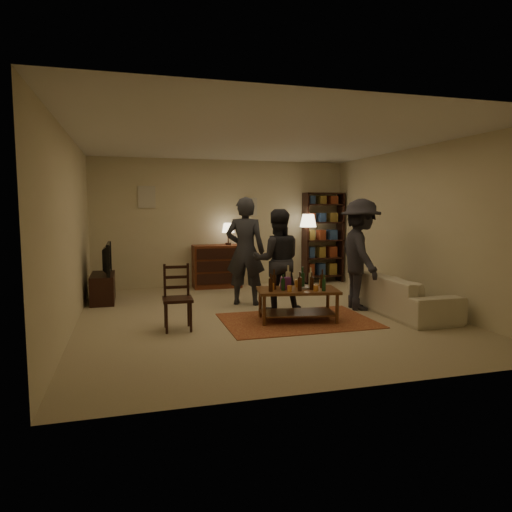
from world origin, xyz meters
name	(u,v)px	position (x,y,z in m)	size (l,w,h in m)	color
floor	(262,316)	(0.00, 0.00, 0.00)	(6.00, 6.00, 0.00)	#C6B793
room_shell	(193,201)	(-0.65, 2.98, 1.81)	(6.00, 6.00, 6.00)	beige
rug	(297,321)	(0.41, -0.46, 0.01)	(2.20, 1.50, 0.01)	maroon
coffee_table	(297,293)	(0.41, -0.46, 0.42)	(1.27, 0.83, 0.82)	brown
dining_chair	(177,295)	(-1.35, -0.43, 0.48)	(0.41, 0.41, 0.92)	black
tv_stand	(103,280)	(-2.44, 1.80, 0.38)	(0.40, 1.00, 1.06)	black
dresser	(217,265)	(-0.19, 2.71, 0.48)	(1.00, 0.50, 1.36)	maroon
bookshelf	(323,237)	(2.25, 2.78, 1.03)	(0.90, 0.34, 2.02)	black
floor_lamp	(308,225)	(1.83, 2.64, 1.30)	(0.36, 0.36, 1.54)	black
sofa	(401,294)	(2.20, -0.40, 0.30)	(2.08, 0.81, 0.61)	beige
person_left	(245,251)	(-0.04, 0.90, 0.93)	(0.68, 0.45, 1.87)	#2A2B32
person_right	(277,261)	(0.33, 0.26, 0.83)	(0.81, 0.63, 1.66)	#222329
person_by_sofa	(360,254)	(1.70, 0.04, 0.91)	(1.18, 0.68, 1.83)	#25242B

